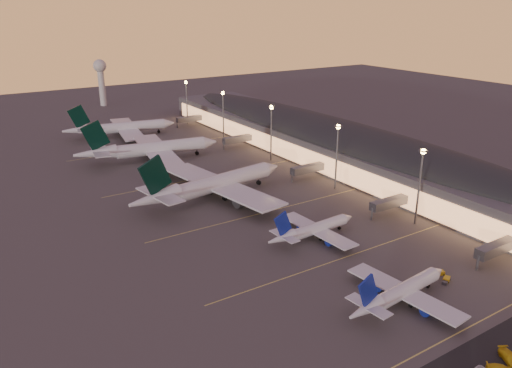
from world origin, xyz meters
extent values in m
plane|color=#484643|center=(0.00, 0.00, 0.00)|extent=(700.00, 700.00, 0.00)
cylinder|color=silver|center=(-1.88, -29.64, 3.32)|extent=(22.07, 5.79, 3.71)
cone|color=silver|center=(10.73, -28.43, 3.32)|extent=(3.86, 4.03, 3.71)
cone|color=silver|center=(-17.64, -31.16, 3.79)|extent=(10.16, 4.64, 3.71)
cube|color=silver|center=(-2.93, -29.74, 2.67)|extent=(9.31, 31.74, 0.41)
cylinder|color=navy|center=(-2.89, -22.83, 1.42)|extent=(5.17, 3.25, 2.79)
cylinder|color=navy|center=(-1.57, -36.53, 1.42)|extent=(5.17, 3.25, 2.79)
cube|color=navy|center=(-17.15, -31.12, 8.60)|extent=(6.83, 1.21, 8.06)
cube|color=silver|center=(-16.45, -31.05, 4.34)|extent=(4.58, 11.55, 0.26)
cylinder|color=black|center=(7.24, -28.76, 0.73)|extent=(0.32, 0.32, 1.47)
cylinder|color=black|center=(7.24, -28.76, 0.52)|extent=(1.10, 0.75, 1.04)
cylinder|color=black|center=(-3.88, -27.22, 0.73)|extent=(0.32, 0.32, 1.47)
cylinder|color=black|center=(-3.88, -27.22, 0.52)|extent=(1.10, 0.75, 1.04)
cylinder|color=black|center=(-3.38, -32.40, 0.73)|extent=(0.32, 0.32, 1.47)
cylinder|color=black|center=(-3.38, -32.40, 0.52)|extent=(1.10, 0.75, 1.04)
cylinder|color=silver|center=(2.97, 9.79, 3.19)|extent=(21.08, 4.61, 3.56)
cone|color=silver|center=(15.10, 10.40, 3.19)|extent=(3.55, 3.73, 3.56)
cone|color=silver|center=(-12.21, 9.03, 3.63)|extent=(9.62, 4.03, 3.56)
cube|color=silver|center=(1.95, 9.74, 2.56)|extent=(7.57, 30.27, 0.39)
cylinder|color=navy|center=(2.30, 16.36, 1.36)|extent=(4.85, 2.91, 2.67)
cylinder|color=navy|center=(2.96, 3.18, 1.36)|extent=(4.85, 2.91, 2.67)
cube|color=navy|center=(-11.73, 9.05, 8.25)|extent=(6.55, 0.86, 7.73)
cube|color=silver|center=(-11.06, 9.08, 4.17)|extent=(3.91, 10.96, 0.25)
cylinder|color=black|center=(11.74, 10.23, 0.70)|extent=(0.30, 0.30, 1.41)
cylinder|color=black|center=(11.74, 10.23, 0.50)|extent=(1.03, 0.67, 1.00)
cylinder|color=black|center=(1.15, 12.19, 0.70)|extent=(0.30, 0.30, 1.41)
cylinder|color=black|center=(1.15, 12.19, 0.50)|extent=(1.03, 0.67, 1.00)
cylinder|color=black|center=(1.40, 7.21, 0.70)|extent=(0.30, 0.30, 1.41)
cylinder|color=black|center=(1.40, 7.21, 0.50)|extent=(1.03, 0.67, 1.00)
cylinder|color=silver|center=(-4.38, 57.36, 5.67)|extent=(42.13, 12.59, 6.30)
cone|color=silver|center=(19.52, 61.06, 5.67)|extent=(7.60, 7.25, 6.30)
cone|color=silver|center=(-34.26, 52.75, 6.46)|extent=(19.55, 9.10, 6.30)
cube|color=silver|center=(-6.37, 57.06, 4.57)|extent=(21.25, 62.02, 0.69)
cylinder|color=slate|center=(-7.09, 70.50, 2.44)|extent=(10.02, 6.11, 4.72)
cylinder|color=slate|center=(-3.00, 44.02, 2.44)|extent=(10.02, 6.11, 4.72)
cube|color=black|center=(-33.33, 52.89, 14.59)|extent=(12.42, 2.83, 13.98)
cube|color=silver|center=(-32.00, 53.10, 7.40)|extent=(9.99, 22.69, 0.44)
cylinder|color=black|center=(12.91, 60.03, 1.26)|extent=(0.57, 0.57, 2.52)
cylinder|color=black|center=(12.91, 60.03, 0.88)|extent=(1.91, 1.36, 1.76)
cylinder|color=black|center=(-8.37, 61.21, 1.26)|extent=(0.57, 0.57, 2.52)
cylinder|color=black|center=(-8.37, 61.21, 0.88)|extent=(1.91, 1.36, 1.76)
cylinder|color=black|center=(-7.03, 52.49, 1.26)|extent=(0.57, 0.57, 2.52)
cylinder|color=black|center=(-7.03, 52.49, 0.88)|extent=(1.91, 1.36, 1.76)
cylinder|color=silver|center=(-6.17, 114.35, 5.58)|extent=(41.45, 12.49, 6.20)
cone|color=silver|center=(17.34, 110.65, 5.58)|extent=(7.49, 7.15, 6.20)
cone|color=silver|center=(-35.55, 118.97, 6.35)|extent=(19.25, 9.00, 6.20)
cube|color=silver|center=(-8.13, 114.66, 4.49)|extent=(21.07, 61.03, 0.68)
cylinder|color=slate|center=(-4.77, 127.47, 2.40)|extent=(9.86, 6.03, 4.65)
cylinder|color=slate|center=(-8.87, 101.43, 2.40)|extent=(9.86, 6.03, 4.65)
cube|color=black|center=(-34.64, 118.83, 14.36)|extent=(12.22, 2.82, 13.75)
cube|color=silver|center=(-33.33, 118.62, 7.28)|extent=(9.88, 22.33, 0.43)
cylinder|color=black|center=(10.84, 111.68, 1.24)|extent=(0.57, 0.57, 2.48)
cylinder|color=black|center=(10.84, 111.68, 0.87)|extent=(1.88, 1.34, 1.74)
cylinder|color=black|center=(-8.76, 119.15, 1.24)|extent=(0.57, 0.57, 2.48)
cylinder|color=black|center=(-8.76, 119.15, 0.87)|extent=(1.88, 1.34, 1.74)
cylinder|color=black|center=(-10.11, 110.58, 1.24)|extent=(0.57, 0.57, 2.48)
cylinder|color=black|center=(-10.11, 110.58, 0.87)|extent=(1.88, 1.34, 1.74)
cylinder|color=silver|center=(-3.30, 165.14, 5.06)|extent=(37.58, 11.62, 5.62)
cone|color=silver|center=(17.99, 161.61, 5.06)|extent=(6.83, 6.52, 5.62)
cone|color=silver|center=(-29.91, 169.56, 5.76)|extent=(17.48, 8.29, 5.62)
cube|color=silver|center=(-5.07, 165.44, 4.07)|extent=(19.53, 55.35, 0.62)
cylinder|color=slate|center=(-1.94, 177.03, 2.18)|extent=(8.97, 5.53, 4.21)
cylinder|color=slate|center=(-5.85, 153.45, 2.18)|extent=(8.97, 5.53, 4.21)
cube|color=black|center=(-29.08, 169.42, 13.02)|extent=(11.07, 2.65, 12.47)
cube|color=silver|center=(-27.90, 169.22, 6.60)|extent=(9.11, 20.27, 0.39)
cylinder|color=black|center=(12.10, 162.59, 1.12)|extent=(0.52, 0.52, 2.25)
cylinder|color=black|center=(12.10, 162.59, 0.79)|extent=(1.71, 1.23, 1.57)
cylinder|color=black|center=(-5.61, 169.51, 1.12)|extent=(0.52, 0.52, 2.25)
cylinder|color=black|center=(-5.61, 169.51, 0.79)|extent=(1.71, 1.23, 1.57)
cylinder|color=black|center=(-6.90, 161.75, 1.12)|extent=(0.52, 0.52, 2.25)
cylinder|color=black|center=(-6.90, 161.75, 0.79)|extent=(1.71, 1.23, 1.57)
cube|color=#4D4D52|center=(62.00, 72.50, 6.00)|extent=(40.00, 255.00, 12.00)
ellipsoid|color=black|center=(62.00, 72.50, 12.00)|extent=(39.00, 253.00, 10.92)
cube|color=#FAA86A|center=(41.80, 72.50, 5.00)|extent=(0.40, 244.80, 8.00)
cube|color=slate|center=(34.00, -30.00, 4.50)|extent=(16.00, 3.20, 3.00)
cylinder|color=slate|center=(26.00, -30.00, 2.20)|extent=(0.70, 0.70, 4.40)
cube|color=slate|center=(34.00, 10.00, 4.50)|extent=(16.00, 3.20, 3.00)
cylinder|color=slate|center=(26.00, 10.00, 2.20)|extent=(0.70, 0.70, 4.40)
cube|color=slate|center=(34.00, 55.00, 4.50)|extent=(16.00, 3.20, 3.00)
cylinder|color=slate|center=(26.00, 55.00, 2.20)|extent=(0.70, 0.70, 4.40)
cube|color=slate|center=(34.00, 112.00, 4.50)|extent=(16.00, 3.20, 3.00)
cylinder|color=slate|center=(26.00, 112.00, 2.20)|extent=(0.70, 0.70, 4.40)
cube|color=slate|center=(34.00, 168.00, 4.50)|extent=(16.00, 3.20, 3.00)
cylinder|color=slate|center=(26.00, 168.00, 2.20)|extent=(0.70, 0.70, 4.40)
cylinder|color=slate|center=(36.00, 0.00, 12.50)|extent=(0.70, 0.70, 25.00)
cube|color=slate|center=(36.00, 0.00, 25.20)|extent=(2.20, 2.20, 0.50)
sphere|color=#FFC34D|center=(36.00, 0.00, 25.00)|extent=(1.80, 1.80, 1.80)
cylinder|color=slate|center=(36.00, 40.00, 12.50)|extent=(0.70, 0.70, 25.00)
cube|color=slate|center=(36.00, 40.00, 25.20)|extent=(2.20, 2.20, 0.50)
sphere|color=#FFC34D|center=(36.00, 40.00, 25.00)|extent=(1.80, 1.80, 1.80)
cylinder|color=slate|center=(36.00, 85.00, 12.50)|extent=(0.70, 0.70, 25.00)
cube|color=slate|center=(36.00, 85.00, 25.20)|extent=(2.20, 2.20, 0.50)
sphere|color=#FFC34D|center=(36.00, 85.00, 25.00)|extent=(1.80, 1.80, 1.80)
cylinder|color=slate|center=(36.00, 130.00, 12.50)|extent=(0.70, 0.70, 25.00)
cube|color=slate|center=(36.00, 130.00, 25.20)|extent=(2.20, 2.20, 0.50)
sphere|color=#FFC34D|center=(36.00, 130.00, 25.00)|extent=(1.80, 1.80, 1.80)
cylinder|color=slate|center=(36.00, 175.00, 12.50)|extent=(0.70, 0.70, 25.00)
cube|color=slate|center=(36.00, 175.00, 25.20)|extent=(2.20, 2.20, 0.50)
sphere|color=#FFC34D|center=(36.00, 175.00, 25.00)|extent=(1.80, 1.80, 1.80)
cylinder|color=silver|center=(10.00, 260.00, 13.00)|extent=(4.40, 4.40, 26.00)
sphere|color=silver|center=(10.00, 260.00, 28.00)|extent=(9.00, 9.00, 9.00)
cube|color=black|center=(0.00, -56.00, 0.01)|extent=(260.00, 16.00, 0.01)
cube|color=#D8C659|center=(0.00, -45.00, 0.01)|extent=(90.00, 0.36, 0.00)
cube|color=#D8C659|center=(0.00, -5.00, 0.01)|extent=(90.00, 0.36, 0.00)
cube|color=#D8C659|center=(0.00, 35.00, 0.01)|extent=(90.00, 0.36, 0.00)
cube|color=#D8C659|center=(0.00, 80.00, 0.01)|extent=(90.00, 0.36, 0.00)
cube|color=#D8C659|center=(0.00, 135.00, 0.01)|extent=(90.00, 0.36, 0.00)
cube|color=gold|center=(15.34, -26.11, 0.54)|extent=(2.74, 2.28, 1.08)
cube|color=slate|center=(13.72, -25.41, 0.39)|extent=(1.76, 1.71, 0.78)
cylinder|color=black|center=(16.44, -25.78, 0.22)|extent=(0.47, 0.33, 0.43)
cylinder|color=black|center=(15.86, -27.13, 0.22)|extent=(0.47, 0.33, 0.43)
cylinder|color=black|center=(14.82, -25.08, 0.22)|extent=(0.47, 0.33, 0.43)
cylinder|color=black|center=(14.24, -26.43, 0.22)|extent=(0.47, 0.33, 0.43)
cube|color=gold|center=(14.02, -29.28, 0.54)|extent=(2.78, 2.35, 1.09)
cube|color=slate|center=(12.41, -30.03, 0.40)|extent=(1.80, 1.75, 0.79)
cylinder|color=black|center=(14.52, -28.23, 0.22)|extent=(0.47, 0.35, 0.44)
cylinder|color=black|center=(15.15, -29.57, 0.22)|extent=(0.47, 0.35, 0.44)
cylinder|color=black|center=(12.90, -28.98, 0.22)|extent=(0.47, 0.35, 0.44)
cylinder|color=black|center=(13.53, -30.33, 0.22)|extent=(0.47, 0.35, 0.44)
imported|color=gold|center=(-1.71, -56.69, 0.89)|extent=(5.11, 6.61, 1.79)
camera|label=1|loc=(-90.46, -98.82, 68.94)|focal=35.00mm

